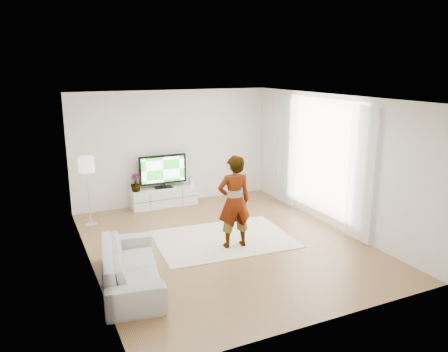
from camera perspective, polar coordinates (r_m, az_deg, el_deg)
name	(u,v)px	position (r m, az deg, el deg)	size (l,w,h in m)	color
floor	(225,243)	(8.60, 0.07, -8.77)	(6.00, 6.00, 0.00)	#986D44
ceiling	(225,98)	(7.94, 0.08, 10.17)	(6.00, 6.00, 0.00)	white
wall_left	(86,189)	(7.49, -17.53, -1.63)	(0.02, 6.00, 2.80)	silver
wall_right	(332,162)	(9.47, 13.91, 1.84)	(0.02, 6.00, 2.80)	silver
wall_back	(173,147)	(10.89, -6.66, 3.74)	(5.00, 0.02, 2.80)	silver
wall_front	(325,225)	(5.71, 13.05, -6.22)	(5.00, 0.02, 2.80)	silver
window	(322,157)	(9.68, 12.73, 2.47)	(0.01, 2.60, 2.50)	white
curtain_near	(361,175)	(8.68, 17.48, 0.16)	(0.04, 0.70, 2.60)	white
curtain_far	(286,151)	(10.69, 8.12, 3.22)	(0.04, 0.70, 2.60)	white
media_console	(164,197)	(10.85, -7.83, -2.72)	(1.62, 0.46, 0.45)	white
television	(163,170)	(10.70, -7.99, 0.76)	(1.17, 0.23, 0.82)	black
game_console	(191,180)	(10.97, -4.36, -0.56)	(0.06, 0.18, 0.23)	white
potted_plant	(136,183)	(10.56, -11.47, -0.87)	(0.24, 0.24, 0.42)	#3F7238
rug	(223,239)	(8.79, -0.08, -8.22)	(2.64, 1.90, 0.01)	white
player	(234,202)	(8.15, 1.34, -3.38)	(0.65, 0.42, 1.77)	#334772
sofa	(130,266)	(7.13, -12.12, -11.39)	(2.15, 0.84, 0.63)	#B8B8B3
floor_lamp	(87,168)	(9.62, -17.49, 1.05)	(0.34, 0.34, 1.51)	silver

